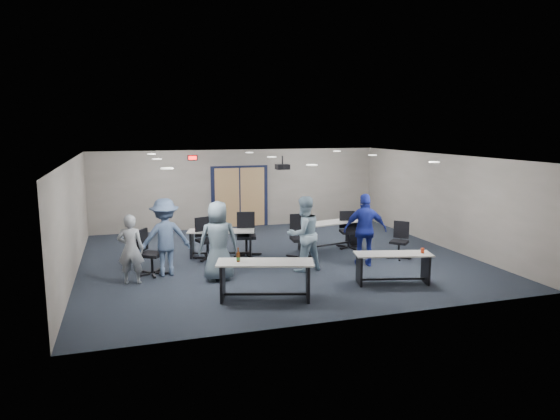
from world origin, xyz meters
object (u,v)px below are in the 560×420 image
object	(u,v)px
table_front_left	(265,273)
chair_back_d	(349,230)
table_front_right	(393,263)
person_gray	(131,249)
chair_loose_right	(399,241)
person_plaid	(218,241)
person_navy	(365,230)
person_back	(165,237)
person_lightblue	(304,234)
chair_loose_left	(152,253)
table_back_right	(329,231)
chair_back_b	(246,235)
chair_back_a	(207,239)
chair_back_c	(301,237)
table_back_left	(221,239)

from	to	relation	value
table_front_left	chair_back_d	size ratio (longest dim) A/B	1.94
table_front_right	person_gray	distance (m)	5.84
table_front_left	chair_loose_right	bearing A→B (deg)	42.21
table_front_left	person_plaid	distance (m)	1.74
table_front_left	person_navy	distance (m)	3.53
person_plaid	person_back	bearing A→B (deg)	-30.96
chair_back_d	person_lightblue	bearing A→B (deg)	-129.72
chair_loose_left	person_gray	distance (m)	0.76
table_front_left	table_back_right	xyz separation A→B (m)	(2.92, 3.60, -0.02)
chair_back_b	chair_back_d	bearing A→B (deg)	11.17
person_navy	person_back	distance (m)	4.90
table_front_right	chair_back_a	xyz separation A→B (m)	(-3.63, 3.29, 0.08)
chair_back_c	person_navy	world-z (taller)	person_navy
table_front_left	table_back_left	xyz separation A→B (m)	(-0.21, 3.62, -0.05)
table_front_right	chair_loose_left	bearing A→B (deg)	170.38
chair_back_d	person_gray	world-z (taller)	person_gray
chair_back_b	person_back	bearing A→B (deg)	-140.68
table_front_right	chair_loose_right	world-z (taller)	chair_loose_right
chair_back_b	person_back	world-z (taller)	person_back
chair_loose_left	person_plaid	world-z (taller)	person_plaid
chair_back_b	person_back	xyz separation A→B (m)	(-2.23, -1.17, 0.33)
chair_loose_left	chair_back_a	bearing A→B (deg)	-24.37
table_back_right	chair_loose_right	distance (m)	2.08
chair_back_a	chair_loose_right	distance (m)	5.08
table_back_left	chair_loose_right	world-z (taller)	chair_loose_right
chair_loose_right	person_gray	distance (m)	6.83
person_lightblue	person_plaid	bearing A→B (deg)	-10.42
table_front_right	table_back_left	bearing A→B (deg)	147.26
table_front_right	person_plaid	distance (m)	3.96
table_back_left	person_plaid	distance (m)	2.14
chair_loose_left	person_navy	distance (m)	5.24
chair_back_c	person_back	size ratio (longest dim) A/B	0.64
chair_loose_right	person_back	size ratio (longest dim) A/B	0.53
person_gray	person_back	world-z (taller)	person_back
table_back_right	chair_back_c	size ratio (longest dim) A/B	1.70
chair_back_b	chair_loose_right	xyz separation A→B (m)	(3.81, -1.49, -0.10)
table_front_left	person_back	world-z (taller)	person_back
chair_back_a	table_front_left	bearing A→B (deg)	-98.38
chair_back_a	chair_back_c	size ratio (longest dim) A/B	0.94
person_gray	person_navy	world-z (taller)	person_navy
table_back_right	person_lightblue	world-z (taller)	person_lightblue
chair_back_b	person_back	distance (m)	2.54
person_plaid	person_back	world-z (taller)	same
table_back_left	chair_loose_left	xyz separation A→B (m)	(-1.88, -1.20, 0.05)
chair_loose_left	person_back	xyz separation A→B (m)	(0.32, -0.10, 0.37)
table_back_left	chair_back_d	bearing A→B (deg)	13.32
chair_back_b	person_navy	xyz separation A→B (m)	(2.63, -1.82, 0.33)
person_plaid	person_navy	distance (m)	3.74
table_back_right	chair_back_d	distance (m)	0.58
person_gray	person_lightblue	xyz separation A→B (m)	(4.01, -0.17, 0.13)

